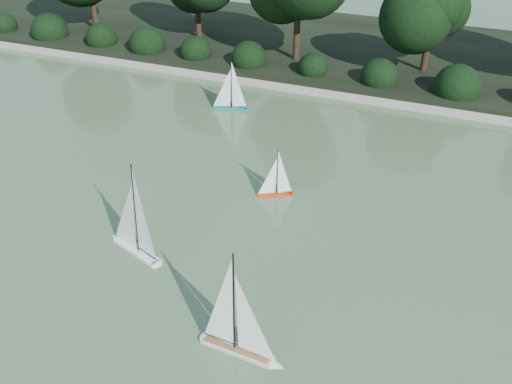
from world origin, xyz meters
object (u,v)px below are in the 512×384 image
sailboat_white_b (244,340)px  sailboat_orange (273,188)px  sailboat_white_a (132,236)px  sailboat_teal (227,101)px

sailboat_white_b → sailboat_orange: sailboat_white_b is taller
sailboat_white_a → sailboat_teal: size_ratio=1.27×
sailboat_teal → sailboat_white_b: bearing=-63.7°
sailboat_white_b → sailboat_teal: size_ratio=1.25×
sailboat_orange → sailboat_white_a: bearing=-122.3°
sailboat_white_b → sailboat_orange: (-1.17, 4.23, -0.11)m
sailboat_white_a → sailboat_white_b: 3.26m
sailboat_orange → sailboat_white_b: bearing=-74.6°
sailboat_white_a → sailboat_teal: (-1.06, 6.45, -0.07)m
sailboat_orange → sailboat_teal: (-2.77, 3.74, 0.06)m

